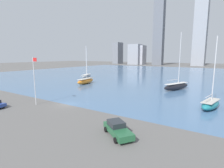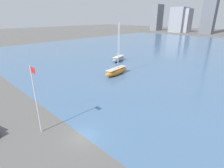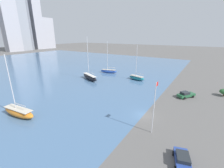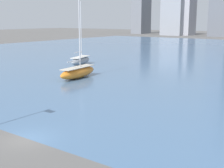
{
  "view_description": "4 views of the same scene",
  "coord_description": "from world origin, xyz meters",
  "px_view_note": "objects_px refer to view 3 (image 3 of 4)",
  "views": [
    {
      "loc": [
        26.33,
        -23.66,
        9.65
      ],
      "look_at": [
        4.92,
        9.25,
        3.4
      ],
      "focal_mm": 28.0,
      "sensor_mm": 36.0,
      "label": 1
    },
    {
      "loc": [
        16.05,
        -11.14,
        14.96
      ],
      "look_at": [
        -3.82,
        9.36,
        3.88
      ],
      "focal_mm": 28.0,
      "sensor_mm": 36.0,
      "label": 2
    },
    {
      "loc": [
        -28.29,
        -9.84,
        16.72
      ],
      "look_at": [
        6.67,
        12.54,
        3.17
      ],
      "focal_mm": 24.0,
      "sensor_mm": 36.0,
      "label": 3
    },
    {
      "loc": [
        19.64,
        -15.32,
        9.53
      ],
      "look_at": [
        -2.8,
        15.52,
        1.64
      ],
      "focal_mm": 50.0,
      "sensor_mm": 36.0,
      "label": 4
    }
  ],
  "objects_px": {
    "sailboat_orange": "(19,112)",
    "parked_sedan_blue": "(182,159)",
    "flag_pole": "(154,106)",
    "sailboat_blue": "(109,71)",
    "sailboat_black": "(90,77)",
    "sailboat_teal": "(137,78)",
    "parked_pickup_green": "(186,95)"
  },
  "relations": [
    {
      "from": "flag_pole",
      "to": "sailboat_black",
      "type": "height_order",
      "value": "sailboat_black"
    },
    {
      "from": "sailboat_orange",
      "to": "sailboat_teal",
      "type": "relative_size",
      "value": 1.0
    },
    {
      "from": "sailboat_orange",
      "to": "sailboat_black",
      "type": "distance_m",
      "value": 30.32
    },
    {
      "from": "sailboat_teal",
      "to": "sailboat_blue",
      "type": "bearing_deg",
      "value": 88.79
    },
    {
      "from": "sailboat_teal",
      "to": "parked_pickup_green",
      "type": "xyz_separation_m",
      "value": [
        -8.72,
        -18.76,
        -0.08
      ]
    },
    {
      "from": "parked_sedan_blue",
      "to": "flag_pole",
      "type": "bearing_deg",
      "value": -55.61
    },
    {
      "from": "flag_pole",
      "to": "sailboat_blue",
      "type": "xyz_separation_m",
      "value": [
        33.2,
        31.61,
        -4.3
      ]
    },
    {
      "from": "sailboat_black",
      "to": "sailboat_orange",
      "type": "bearing_deg",
      "value": -146.54
    },
    {
      "from": "flag_pole",
      "to": "parked_pickup_green",
      "type": "distance_m",
      "value": 21.49
    },
    {
      "from": "parked_pickup_green",
      "to": "parked_sedan_blue",
      "type": "bearing_deg",
      "value": 131.45
    },
    {
      "from": "flag_pole",
      "to": "parked_sedan_blue",
      "type": "relative_size",
      "value": 2.02
    },
    {
      "from": "sailboat_orange",
      "to": "sailboat_blue",
      "type": "xyz_separation_m",
      "value": [
        43.13,
        5.55,
        -0.09
      ]
    },
    {
      "from": "flag_pole",
      "to": "sailboat_orange",
      "type": "bearing_deg",
      "value": 110.86
    },
    {
      "from": "parked_sedan_blue",
      "to": "parked_pickup_green",
      "type": "height_order",
      "value": "parked_pickup_green"
    },
    {
      "from": "sailboat_teal",
      "to": "parked_pickup_green",
      "type": "bearing_deg",
      "value": -103.09
    },
    {
      "from": "sailboat_teal",
      "to": "parked_pickup_green",
      "type": "distance_m",
      "value": 20.69
    },
    {
      "from": "sailboat_blue",
      "to": "sailboat_black",
      "type": "bearing_deg",
      "value": 164.74
    },
    {
      "from": "sailboat_orange",
      "to": "parked_sedan_blue",
      "type": "xyz_separation_m",
      "value": [
        5.26,
        -31.82,
        -0.25
      ]
    },
    {
      "from": "sailboat_black",
      "to": "parked_pickup_green",
      "type": "height_order",
      "value": "sailboat_black"
    },
    {
      "from": "parked_sedan_blue",
      "to": "parked_pickup_green",
      "type": "bearing_deg",
      "value": -100.02
    },
    {
      "from": "parked_sedan_blue",
      "to": "parked_pickup_green",
      "type": "xyz_separation_m",
      "value": [
        25.51,
        2.93,
        0.07
      ]
    },
    {
      "from": "sailboat_teal",
      "to": "sailboat_black",
      "type": "xyz_separation_m",
      "value": [
        -9.71,
        15.73,
        0.18
      ]
    },
    {
      "from": "flag_pole",
      "to": "parked_sedan_blue",
      "type": "bearing_deg",
      "value": -129.03
    },
    {
      "from": "sailboat_teal",
      "to": "parked_sedan_blue",
      "type": "bearing_deg",
      "value": -135.79
    },
    {
      "from": "parked_pickup_green",
      "to": "flag_pole",
      "type": "bearing_deg",
      "value": 117.18
    },
    {
      "from": "sailboat_orange",
      "to": "parked_pickup_green",
      "type": "xyz_separation_m",
      "value": [
        30.78,
        -28.88,
        -0.17
      ]
    },
    {
      "from": "flag_pole",
      "to": "sailboat_black",
      "type": "xyz_separation_m",
      "value": [
        19.86,
        31.67,
        -4.12
      ]
    },
    {
      "from": "parked_sedan_blue",
      "to": "parked_pickup_green",
      "type": "distance_m",
      "value": 25.68
    },
    {
      "from": "flag_pole",
      "to": "parked_pickup_green",
      "type": "bearing_deg",
      "value": -7.72
    },
    {
      "from": "sailboat_blue",
      "to": "parked_sedan_blue",
      "type": "relative_size",
      "value": 3.06
    },
    {
      "from": "flag_pole",
      "to": "sailboat_black",
      "type": "bearing_deg",
      "value": 57.9
    },
    {
      "from": "sailboat_teal",
      "to": "parked_sedan_blue",
      "type": "xyz_separation_m",
      "value": [
        -34.24,
        -21.7,
        -0.16
      ]
    }
  ]
}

